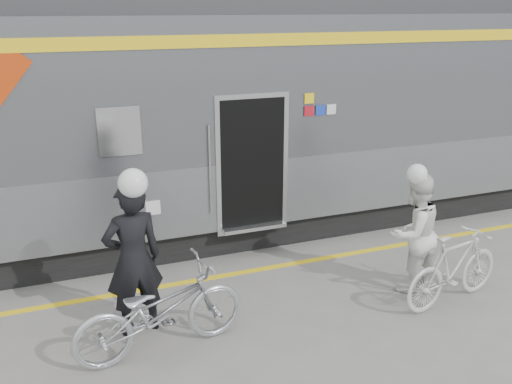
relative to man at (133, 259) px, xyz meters
name	(u,v)px	position (x,y,z in m)	size (l,w,h in m)	color
ground	(284,355)	(1.53, -1.14, -0.99)	(90.00, 90.00, 0.00)	slate
train	(97,125)	(-0.06, 3.05, 1.06)	(24.00, 3.17, 4.10)	black
safety_strip	(228,275)	(1.53, 1.01, -0.99)	(24.00, 0.12, 0.01)	yellow
man	(133,259)	(0.00, 0.00, 0.00)	(0.72, 0.47, 1.98)	black
bicycle_left	(160,310)	(0.20, -0.55, -0.45)	(0.72, 2.08, 1.09)	#B3B5BB
woman	(413,233)	(3.88, -0.30, -0.12)	(0.84, 0.66, 1.74)	white
bicycle_right	(454,268)	(4.18, -0.85, -0.47)	(0.49, 1.75, 1.05)	silver
helmet_man	(126,168)	(0.00, 0.00, 1.16)	(0.34, 0.34, 0.34)	white
helmet_woman	(420,165)	(3.88, -0.30, 0.88)	(0.28, 0.28, 0.28)	white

